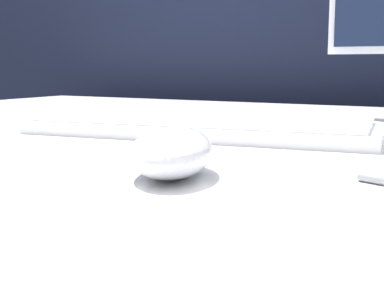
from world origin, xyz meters
The scene contains 2 objects.
computer_mouse_near centered at (-0.02, -0.20, 0.75)m, with size 0.10×0.13×0.04m.
keyboard centered at (-0.12, 0.03, 0.75)m, with size 0.45×0.21×0.02m.
Camera 1 is at (0.19, -0.56, 0.82)m, focal length 50.00 mm.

